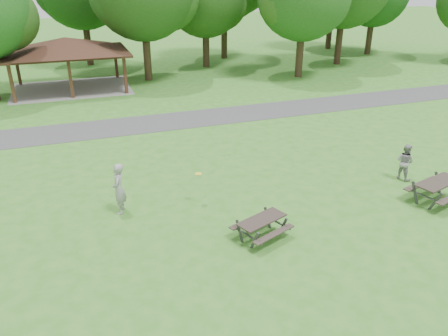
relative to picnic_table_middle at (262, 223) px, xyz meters
The scene contains 8 objects.
ground 1.68m from the picnic_table_middle, 141.69° to the right, with size 160.00×160.00×0.00m, color #337421.
asphalt_path 13.09m from the picnic_table_middle, 95.47° to the left, with size 120.00×3.20×0.02m, color #3F3F41.
pavilion 23.74m from the picnic_table_middle, 102.84° to the left, with size 8.60×7.01×3.76m.
picnic_table_middle is the anchor object (origin of this frame).
picnic_table_far 7.37m from the picnic_table_middle, ahead, with size 2.35×2.07×0.87m.
frisbee_in_flight 3.33m from the picnic_table_middle, 112.89° to the left, with size 0.31×0.31×0.02m.
frisbee_thrower 5.34m from the picnic_table_middle, 141.79° to the left, with size 0.70×0.46×1.92m, color gray.
frisbee_catcher 7.84m from the picnic_table_middle, 15.67° to the left, with size 0.76×0.59×1.57m, color gray.
Camera 1 is at (-4.06, -10.21, 8.18)m, focal length 35.00 mm.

